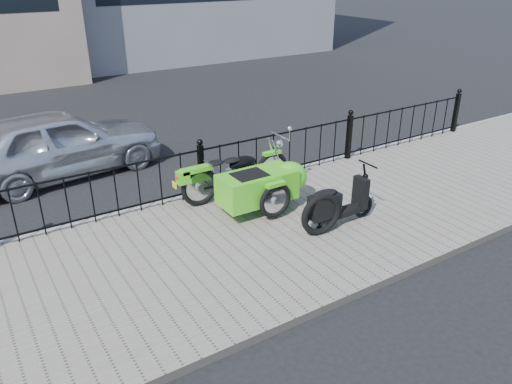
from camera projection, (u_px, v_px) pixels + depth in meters
ground at (239, 230)px, 8.16m from camera, size 120.00×120.00×0.00m
sidewalk at (255, 240)px, 7.75m from camera, size 30.00×3.80×0.12m
curb at (199, 195)px, 9.24m from camera, size 30.00×0.10×0.12m
iron_fence at (201, 171)px, 8.91m from camera, size 14.11×0.11×1.08m
motorcycle_sidecar at (262, 181)px, 8.49m from camera, size 2.28×1.48×0.98m
scooter at (336, 205)px, 7.89m from camera, size 1.42×0.41×0.96m
spare_tire at (321, 214)px, 7.66m from camera, size 0.70×0.18×0.70m
sedan_car at (59, 143)px, 9.97m from camera, size 4.23×2.15×1.38m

